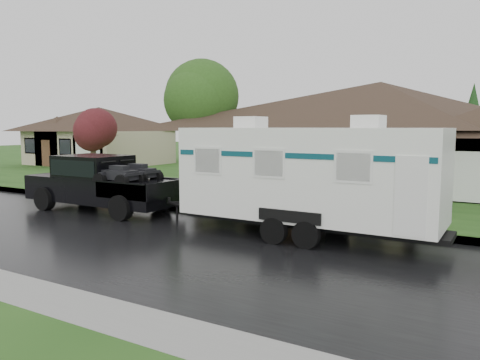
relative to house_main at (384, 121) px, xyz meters
The scene contains 11 objects.
ground 14.48m from the house_main, 99.41° to the right, with size 140.00×140.00×0.00m, color #244D18.
road 16.40m from the house_main, 98.24° to the right, with size 140.00×8.00×0.01m, color black.
curb 12.32m from the house_main, 101.19° to the right, with size 140.00×0.50×0.15m, color gray.
lawn 4.36m from the house_main, 153.11° to the left, with size 140.00×26.00×0.15m, color #244D18.
house_main is the anchor object (origin of this frame).
house_far 24.17m from the house_main, behind, with size 10.80×8.64×5.80m.
tree_left_green 10.28m from the house_main, 144.72° to the right, with size 4.11×4.11×6.80m.
tree_red 17.12m from the house_main, 159.24° to the right, with size 2.50×2.50×4.13m.
shrub_row 5.42m from the house_main, 93.69° to the right, with size 13.60×1.00×1.00m.
pickup_truck 15.50m from the house_main, 120.71° to the right, with size 6.55×2.49×2.18m.
travel_trailer 13.30m from the house_main, 85.65° to the right, with size 8.08×2.84×3.62m.
Camera 1 is at (8.58, -12.26, 3.31)m, focal length 35.00 mm.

